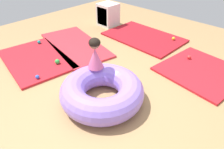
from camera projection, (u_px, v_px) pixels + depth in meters
ground_plane at (103, 98)px, 2.95m from camera, size 8.00×8.00×0.00m
gym_mat_front at (36, 59)px, 3.85m from camera, size 1.68×1.25×0.04m
gym_mat_center_rear at (143, 37)px, 4.68m from camera, size 1.73×1.18×0.04m
gym_mat_far_left at (75, 45)px, 4.35m from camera, size 1.98×1.29×0.04m
gym_mat_near_right at (201, 71)px, 3.52m from camera, size 1.36×1.38×0.04m
inflatable_cushion at (102, 91)px, 2.81m from camera, size 1.17×1.17×0.35m
child_in_pink at (95, 54)px, 2.87m from camera, size 0.30×0.30×0.46m
play_ball_red at (189, 57)px, 3.80m from camera, size 0.07×0.07×0.07m
play_ball_green at (57, 62)px, 3.65m from camera, size 0.09×0.09×0.09m
play_ball_blue at (37, 77)px, 3.28m from camera, size 0.07×0.07×0.07m
play_ball_teal at (39, 42)px, 4.34m from camera, size 0.07×0.07×0.07m
play_ball_pink at (91, 45)px, 4.20m from camera, size 0.09×0.09×0.09m
play_ball_yellow at (173, 38)px, 4.48m from camera, size 0.07×0.07×0.07m
storage_cube at (107, 15)px, 5.19m from camera, size 0.44×0.44×0.56m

